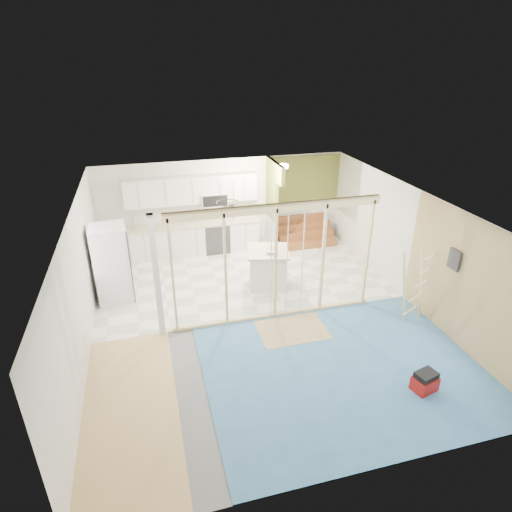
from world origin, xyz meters
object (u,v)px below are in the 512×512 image
object	(u,v)px
island	(268,268)
toolbox	(425,382)
fridge	(112,264)
ladder	(414,286)

from	to	relation	value
island	toolbox	xyz separation A→B (m)	(1.54, -4.19, -0.29)
toolbox	fridge	bearing A→B (deg)	124.30
fridge	toolbox	distance (m)	6.85
toolbox	ladder	size ratio (longest dim) A/B	0.28
fridge	toolbox	size ratio (longest dim) A/B	3.95
island	toolbox	world-z (taller)	island
island	ladder	distance (m)	3.39
toolbox	ladder	world-z (taller)	ladder
fridge	toolbox	world-z (taller)	fridge
ladder	toolbox	bearing A→B (deg)	-132.88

